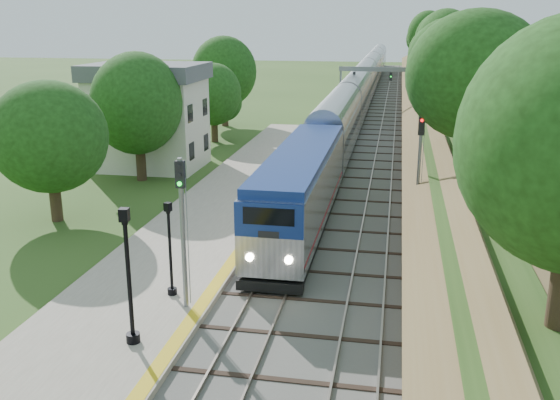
% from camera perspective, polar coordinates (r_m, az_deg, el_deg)
% --- Properties ---
extents(trackbed, '(9.50, 170.00, 0.28)m').
position_cam_1_polar(trackbed, '(76.12, 8.46, 7.61)').
color(trackbed, '#4C4944').
rests_on(trackbed, ground).
extents(platform, '(6.40, 68.00, 0.38)m').
position_cam_1_polar(platform, '(34.64, -6.82, -2.50)').
color(platform, gray).
rests_on(platform, ground).
extents(yellow_stripe, '(0.55, 68.00, 0.01)m').
position_cam_1_polar(yellow_stripe, '(33.85, -2.22, -2.49)').
color(yellow_stripe, gold).
rests_on(yellow_stripe, platform).
extents(embankment, '(10.64, 170.00, 11.70)m').
position_cam_1_polar(embankment, '(76.01, 14.89, 8.67)').
color(embankment, brown).
rests_on(embankment, ground).
extents(station_building, '(8.60, 6.60, 8.00)m').
position_cam_1_polar(station_building, '(49.54, -11.95, 7.58)').
color(station_building, white).
rests_on(station_building, ground).
extents(signal_gantry, '(8.40, 0.38, 6.20)m').
position_cam_1_polar(signal_gantry, '(70.57, 8.83, 10.82)').
color(signal_gantry, slate).
rests_on(signal_gantry, ground).
extents(trees_behind_platform, '(7.82, 53.32, 7.21)m').
position_cam_1_polar(trees_behind_platform, '(39.90, -13.28, 6.11)').
color(trees_behind_platform, '#332316').
rests_on(trees_behind_platform, ground).
extents(train, '(2.91, 136.83, 4.28)m').
position_cam_1_polar(train, '(91.32, 7.68, 10.40)').
color(train, black).
rests_on(train, trackbed).
extents(lamppost_mid, '(0.48, 0.48, 4.89)m').
position_cam_1_polar(lamppost_mid, '(21.98, -13.62, -7.51)').
color(lamppost_mid, black).
rests_on(lamppost_mid, platform).
extents(lamppost_far, '(0.39, 0.39, 3.92)m').
position_cam_1_polar(lamppost_far, '(25.56, -9.99, -4.91)').
color(lamppost_far, black).
rests_on(lamppost_far, platform).
extents(signal_platform, '(0.35, 0.28, 5.96)m').
position_cam_1_polar(signal_platform, '(23.79, -8.93, -1.59)').
color(signal_platform, slate).
rests_on(signal_platform, platform).
extents(signal_farside, '(0.34, 0.27, 6.18)m').
position_cam_1_polar(signal_farside, '(35.00, 12.63, 3.71)').
color(signal_farside, slate).
rests_on(signal_farside, ground).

